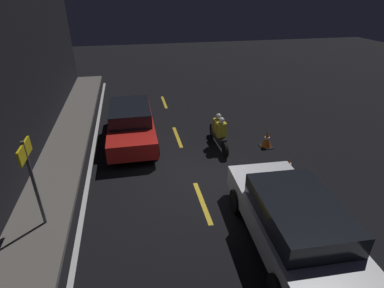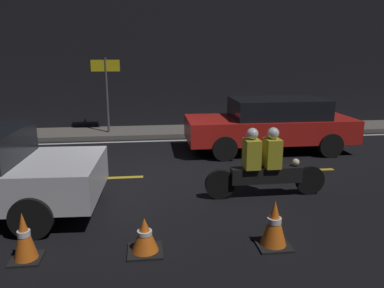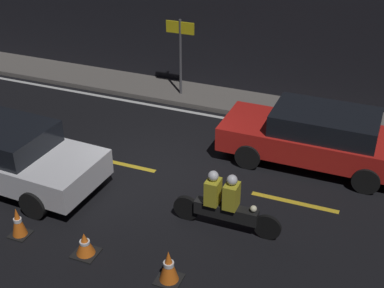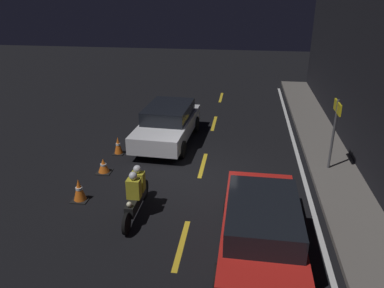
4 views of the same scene
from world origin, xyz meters
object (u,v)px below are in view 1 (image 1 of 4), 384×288
at_px(traffic_cone_far, 267,139).
at_px(motorcycle, 219,132).
at_px(traffic_cone_mid, 288,165).
at_px(shop_sign, 30,168).
at_px(sedan_white, 293,221).
at_px(traffic_cone_near, 315,190).
at_px(taxi_red, 131,123).

bearing_deg(traffic_cone_far, motorcycle, 77.32).
height_order(traffic_cone_mid, shop_sign, shop_sign).
height_order(traffic_cone_far, shop_sign, shop_sign).
height_order(sedan_white, traffic_cone_far, sedan_white).
bearing_deg(traffic_cone_mid, motorcycle, 38.82).
bearing_deg(shop_sign, traffic_cone_near, -93.09).
bearing_deg(taxi_red, traffic_cone_mid, 56.02).
relative_size(motorcycle, traffic_cone_far, 3.39).
height_order(taxi_red, traffic_cone_far, taxi_red).
bearing_deg(motorcycle, taxi_red, 68.84).
distance_m(traffic_cone_mid, shop_sign, 7.83).
height_order(motorcycle, traffic_cone_mid, motorcycle).
relative_size(taxi_red, motorcycle, 1.95).
relative_size(motorcycle, traffic_cone_near, 3.46).
bearing_deg(traffic_cone_far, traffic_cone_mid, 178.47).
height_order(sedan_white, motorcycle, sedan_white).
distance_m(traffic_cone_mid, traffic_cone_far, 1.83).
height_order(sedan_white, traffic_cone_near, sedan_white).
relative_size(traffic_cone_near, traffic_cone_far, 0.98).
bearing_deg(traffic_cone_mid, shop_sign, 98.80).
relative_size(sedan_white, shop_sign, 1.94).
bearing_deg(taxi_red, motorcycle, 69.48).
height_order(traffic_cone_near, traffic_cone_far, traffic_cone_far).
bearing_deg(traffic_cone_near, taxi_red, 45.30).
bearing_deg(traffic_cone_near, shop_sign, 86.91).
xyz_separation_m(traffic_cone_mid, shop_sign, (-1.17, 7.57, 1.58)).
distance_m(motorcycle, traffic_cone_near, 4.25).
bearing_deg(shop_sign, motorcycle, -59.31).
height_order(taxi_red, traffic_cone_mid, taxi_red).
distance_m(traffic_cone_near, shop_sign, 7.74).
height_order(motorcycle, traffic_cone_near, motorcycle).
bearing_deg(motorcycle, traffic_cone_mid, -141.42).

